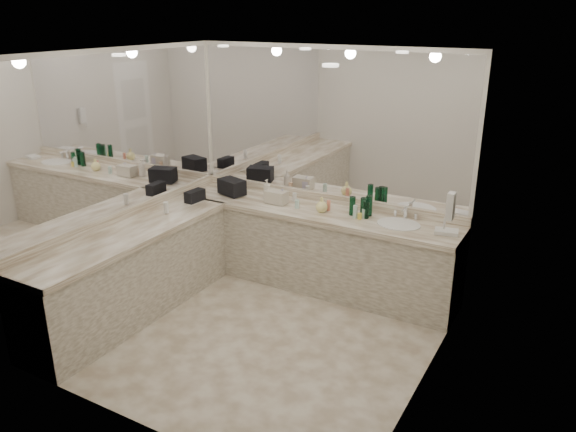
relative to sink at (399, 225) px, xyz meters
The scene contains 36 objects.
floor 1.77m from the sink, 128.37° to the right, with size 3.20×3.20×0.00m, color beige.
ceiling 2.29m from the sink, 128.37° to the right, with size 3.20×3.20×0.00m, color white.
wall_back 1.08m from the sink, 162.47° to the left, with size 3.20×0.02×2.60m, color silver.
wall_left 2.85m from the sink, 154.80° to the right, with size 0.02×3.00×2.60m, color silver.
wall_right 1.42m from the sink, 61.56° to the right, with size 0.02×3.00×2.60m, color silver.
vanity_back_base 1.06m from the sink, behind, with size 3.20×0.60×0.84m, color beige.
vanity_back_top 0.95m from the sink, behind, with size 3.20×0.64×0.06m, color #EFE4CF.
vanity_left_base 2.75m from the sink, 146.31° to the right, with size 0.60×2.40×0.84m, color beige.
vanity_left_top 2.70m from the sink, 146.19° to the right, with size 0.64×2.42×0.06m, color #EFE4CF.
backsplash_back 0.99m from the sink, 163.58° to the left, with size 3.20×0.04×0.10m, color #EFE4CF.
backsplash_left 2.80m from the sink, 154.62° to the right, with size 0.04×3.00×0.10m, color #EFE4CF.
mirror_back 1.33m from the sink, 163.13° to the left, with size 3.12×0.01×1.55m, color white.
mirror_left 2.94m from the sink, 154.69° to the right, with size 0.01×2.92×1.55m, color white.
sink is the anchor object (origin of this frame).
faucet 0.22m from the sink, 90.00° to the left, with size 0.24×0.16×0.14m, color silver.
wall_phone 0.91m from the sink, 39.57° to the right, with size 0.06×0.10×0.24m, color white.
door 1.82m from the sink, 69.46° to the right, with size 0.02×0.82×2.10m, color white.
black_toiletry_bag 2.02m from the sink, behind, with size 0.31×0.19×0.18m, color black.
black_bag_spill 2.29m from the sink, 169.49° to the right, with size 0.11×0.24×0.13m, color black.
cream_cosmetic_case 1.41m from the sink, behind, with size 0.24×0.15×0.14m, color beige.
hand_towel 0.48m from the sink, ahead, with size 0.22×0.15×0.04m, color white.
lotion_left 2.42m from the sink, 158.17° to the right, with size 0.05×0.05×0.12m, color white.
soap_bottle_a 1.59m from the sink, behind, with size 0.09×0.09×0.23m, color silver.
soap_bottle_b 1.35m from the sink, behind, with size 0.07×0.08×0.17m, color silver.
soap_bottle_c 0.85m from the sink, behind, with size 0.13×0.13×0.16m, color #FFF496.
green_bottle_0 0.43m from the sink, 169.03° to the left, with size 0.07×0.07×0.19m, color #0D4E2B.
green_bottle_1 0.40m from the sink, 164.21° to the left, with size 0.07×0.07×0.22m, color #0D4E2B.
green_bottle_2 0.54m from the sink, behind, with size 0.06×0.06×0.20m, color #0D4E2B.
green_bottle_3 0.37m from the sink, behind, with size 0.06×0.06×0.19m, color #0D4E2B.
amenity_bottle_0 1.53m from the sink, behind, with size 0.05×0.05×0.09m, color #E0B28C.
amenity_bottle_1 0.80m from the sink, behind, with size 0.04×0.04×0.11m, color #E57F66.
amenity_bottle_2 1.28m from the sink, behind, with size 0.05×0.05×0.10m, color white.
amenity_bottle_3 1.13m from the sink, behind, with size 0.05×0.05×0.09m, color silver.
amenity_bottle_4 0.41m from the sink, behind, with size 0.05×0.05×0.06m, color #F2D84C.
amenity_bottle_5 0.38m from the sink, behind, with size 0.04×0.04×0.10m, color silver.
amenity_bottle_6 0.47m from the sink, behind, with size 0.05×0.05×0.14m, color silver.
Camera 1 is at (2.57, -3.94, 2.92)m, focal length 35.00 mm.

